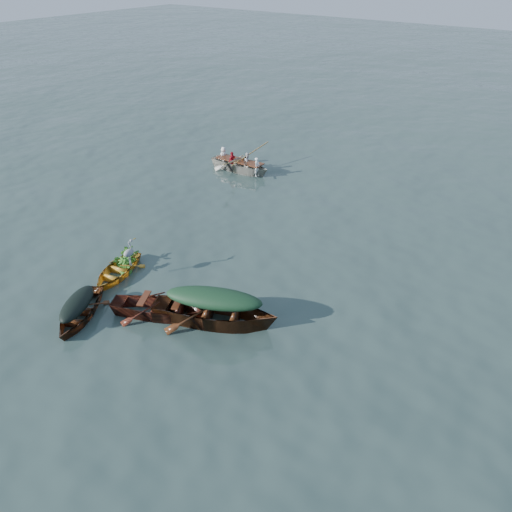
{
  "coord_description": "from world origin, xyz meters",
  "views": [
    {
      "loc": [
        9.02,
        -8.59,
        9.31
      ],
      "look_at": [
        0.54,
        2.88,
        0.5
      ],
      "focal_mm": 35.0,
      "sensor_mm": 36.0,
      "label": 1
    }
  ],
  "objects": [
    {
      "name": "dark_tarp_cover",
      "position": [
        -2.05,
        -2.37,
        0.59
      ],
      "size": [
        1.42,
        1.88,
        0.4
      ],
      "primitive_type": "ellipsoid",
      "rotation": [
        0.0,
        0.0,
        0.49
      ],
      "color": "black",
      "rests_on": "dark_covered_boat"
    },
    {
      "name": "dinghy_weeds",
      "position": [
        -3.06,
        0.31,
        0.68
      ],
      "size": [
        0.93,
        1.07,
        0.6
      ],
      "primitive_type": "imported",
      "rotation": [
        0.0,
        0.0,
        0.3
      ],
      "color": "#286C1C",
      "rests_on": "yellow_dinghy"
    },
    {
      "name": "oars",
      "position": [
        -5.27,
        9.43,
        0.56
      ],
      "size": [
        0.72,
        2.62,
        0.06
      ],
      "primitive_type": null,
      "rotation": [
        0.0,
        0.0,
        1.62
      ],
      "color": "olive",
      "rests_on": "rowed_boat"
    },
    {
      "name": "green_tarp_cover",
      "position": [
        1.32,
        -0.18,
        0.88
      ],
      "size": [
        2.93,
        1.97,
        0.52
      ],
      "primitive_type": "ellipsoid",
      "rotation": [
        0.0,
        0.0,
        2.0
      ],
      "color": "#173A1D",
      "rests_on": "green_tarp_boat"
    },
    {
      "name": "yellow_dinghy",
      "position": [
        -2.92,
        -0.23,
        0.0
      ],
      "size": [
        2.05,
        3.13,
        0.76
      ],
      "primitive_type": "imported",
      "rotation": [
        0.0,
        0.0,
        0.3
      ],
      "color": "gold",
      "rests_on": "ground"
    },
    {
      "name": "dark_covered_boat",
      "position": [
        -2.05,
        -2.37,
        0.0
      ],
      "size": [
        2.59,
        3.41,
        0.78
      ],
      "primitive_type": "imported",
      "rotation": [
        0.0,
        0.0,
        0.49
      ],
      "color": "#522A13",
      "rests_on": "ground"
    },
    {
      "name": "ground",
      "position": [
        0.0,
        0.0,
        0.0
      ],
      "size": [
        140.0,
        140.0,
        0.0
      ],
      "primitive_type": "plane",
      "color": "#324742",
      "rests_on": "ground"
    },
    {
      "name": "heron",
      "position": [
        -2.41,
        -0.02,
        0.84
      ],
      "size": [
        0.39,
        0.46,
        0.92
      ],
      "primitive_type": null,
      "rotation": [
        0.0,
        0.0,
        0.3
      ],
      "color": "#9FA3A8",
      "rests_on": "yellow_dinghy"
    },
    {
      "name": "green_tarp_boat",
      "position": [
        1.32,
        -0.18,
        0.0
      ],
      "size": [
        5.32,
        3.59,
        1.24
      ],
      "primitive_type": "imported",
      "rotation": [
        0.0,
        0.0,
        2.0
      ],
      "color": "#492511",
      "rests_on": "ground"
    },
    {
      "name": "thwart_benches",
      "position": [
        -0.14,
        -0.85,
        0.51
      ],
      "size": [
        2.26,
        1.68,
        0.04
      ],
      "primitive_type": null,
      "rotation": [
        0.0,
        0.0,
        2.04
      ],
      "color": "#4C2211",
      "rests_on": "open_wooden_boat"
    },
    {
      "name": "rowers",
      "position": [
        -5.27,
        9.43,
        0.91
      ],
      "size": [
        3.16,
        1.34,
        0.76
      ],
      "primitive_type": "imported",
      "rotation": [
        0.0,
        0.0,
        1.62
      ],
      "color": "white",
      "rests_on": "rowed_boat"
    },
    {
      "name": "open_wooden_boat",
      "position": [
        -0.14,
        -0.85,
        0.0
      ],
      "size": [
        4.41,
        3.12,
        0.99
      ],
      "primitive_type": "imported",
      "rotation": [
        0.0,
        0.0,
        2.04
      ],
      "color": "#592616",
      "rests_on": "ground"
    },
    {
      "name": "rowed_boat",
      "position": [
        -5.27,
        9.43,
        0.0
      ],
      "size": [
        4.5,
        1.54,
        1.07
      ],
      "primitive_type": "imported",
      "rotation": [
        0.0,
        0.0,
        1.62
      ],
      "color": "beige",
      "rests_on": "ground"
    }
  ]
}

